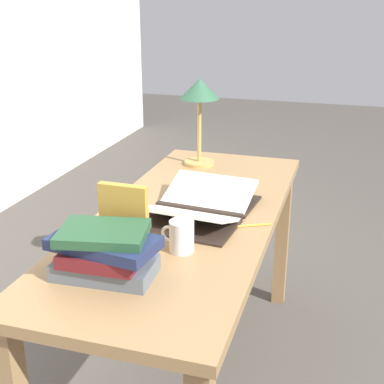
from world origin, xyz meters
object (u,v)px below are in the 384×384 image
(coffee_mug, at_px, (181,236))
(reading_lamp, at_px, (199,97))
(open_book, at_px, (198,207))
(pencil, at_px, (251,226))
(book_standing_upright, at_px, (124,220))
(book_stack_tall, at_px, (104,252))

(coffee_mug, bearing_deg, reading_lamp, 12.70)
(open_book, height_order, pencil, open_book)
(reading_lamp, height_order, pencil, reading_lamp)
(book_standing_upright, distance_m, reading_lamp, 0.93)
(open_book, xyz_separation_m, book_stack_tall, (-0.50, 0.12, 0.05))
(book_stack_tall, distance_m, coffee_mug, 0.25)
(reading_lamp, distance_m, pencil, 0.77)
(open_book, relative_size, book_standing_upright, 2.25)
(reading_lamp, bearing_deg, open_book, -163.97)
(book_standing_upright, distance_m, pencil, 0.45)
(open_book, bearing_deg, pencil, -101.19)
(book_stack_tall, height_order, pencil, book_stack_tall)
(book_stack_tall, bearing_deg, open_book, -13.52)
(open_book, height_order, reading_lamp, reading_lamp)
(open_book, relative_size, coffee_mug, 4.58)
(reading_lamp, xyz_separation_m, pencil, (-0.61, -0.36, -0.30))
(pencil, bearing_deg, reading_lamp, 30.44)
(coffee_mug, bearing_deg, book_stack_tall, 143.06)
(book_standing_upright, relative_size, pencil, 1.70)
(reading_lamp, height_order, coffee_mug, reading_lamp)
(open_book, bearing_deg, book_stack_tall, 171.81)
(open_book, height_order, coffee_mug, coffee_mug)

